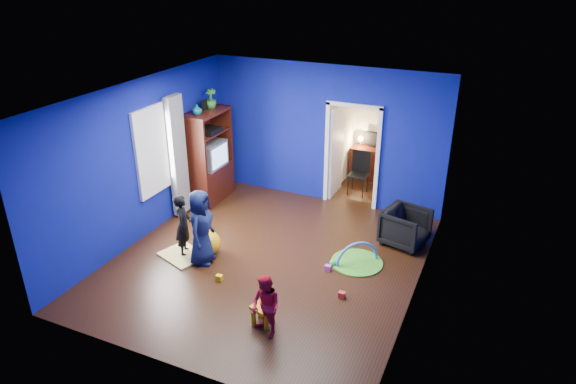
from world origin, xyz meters
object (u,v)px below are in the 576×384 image
at_px(crt_tv, 210,155).
at_px(kid_chair, 263,308).
at_px(child_black, 183,225).
at_px(hopper_ball, 208,243).
at_px(vase, 197,109).
at_px(child_navy, 201,227).
at_px(toddler_red, 266,306).
at_px(play_mat, 357,262).
at_px(study_desk, 370,163).
at_px(armchair, 405,227).
at_px(tv_armoire, 209,156).
at_px(folding_chair, 358,174).

bearing_deg(crt_tv, kid_chair, -49.00).
xyz_separation_m(child_black, hopper_ball, (0.38, 0.15, -0.34)).
bearing_deg(vase, child_navy, -57.80).
height_order(hopper_ball, kid_chair, kid_chair).
distance_m(toddler_red, play_mat, 2.39).
bearing_deg(toddler_red, crt_tv, 156.67).
relative_size(child_black, vase, 5.48).
bearing_deg(study_desk, hopper_ball, -110.20).
xyz_separation_m(armchair, child_navy, (-3.03, -2.00, 0.32)).
bearing_deg(tv_armoire, child_navy, -61.40).
bearing_deg(kid_chair, vase, 152.14).
xyz_separation_m(tv_armoire, folding_chair, (2.82, 1.54, -0.52)).
bearing_deg(folding_chair, armchair, -51.08).
bearing_deg(tv_armoire, hopper_ball, -59.51).
height_order(armchair, child_navy, child_navy).
distance_m(armchair, toddler_red, 3.47).
height_order(tv_armoire, folding_chair, tv_armoire).
distance_m(child_black, toddler_red, 2.63).
height_order(vase, play_mat, vase).
bearing_deg(hopper_ball, study_desk, 69.80).
height_order(child_navy, vase, vase).
xyz_separation_m(tv_armoire, hopper_ball, (1.17, -1.99, -0.76)).
distance_m(child_navy, vase, 2.68).
relative_size(child_black, child_navy, 0.85).
bearing_deg(kid_chair, folding_chair, 108.86).
bearing_deg(toddler_red, play_mat, 100.73).
bearing_deg(crt_tv, tv_armoire, 180.00).
height_order(toddler_red, study_desk, toddler_red).
bearing_deg(crt_tv, folding_chair, 28.94).
bearing_deg(vase, tv_armoire, 90.00).
distance_m(toddler_red, vase, 4.68).
xyz_separation_m(play_mat, study_desk, (-0.84, 3.71, 0.36)).
distance_m(kid_chair, folding_chair, 4.82).
distance_m(child_black, tv_armoire, 2.31).
relative_size(toddler_red, play_mat, 1.06).
bearing_deg(armchair, child_navy, 137.24).
xyz_separation_m(armchair, vase, (-4.25, -0.07, 1.72)).
relative_size(child_navy, study_desk, 1.51).
distance_m(vase, hopper_ball, 2.76).
bearing_deg(folding_chair, crt_tv, -151.06).
xyz_separation_m(child_black, toddler_red, (2.26, -1.35, -0.10)).
distance_m(vase, folding_chair, 3.73).
relative_size(child_black, play_mat, 1.27).
bearing_deg(folding_chair, child_black, -118.97).
bearing_deg(child_navy, kid_chair, -132.58).
bearing_deg(crt_tv, play_mat, -18.56).
bearing_deg(child_navy, crt_tv, 17.20).
bearing_deg(crt_tv, armchair, -3.17).
bearing_deg(study_desk, tv_armoire, -138.47).
height_order(armchair, toddler_red, toddler_red).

